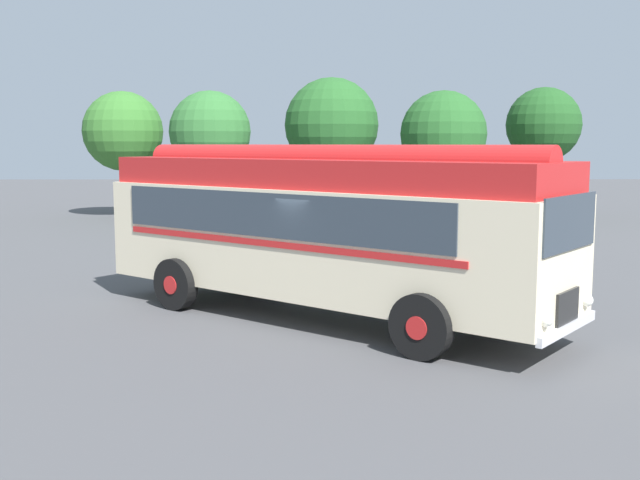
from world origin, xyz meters
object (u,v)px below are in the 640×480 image
at_px(car_mid_left, 410,214).
at_px(box_van, 489,200).
at_px(car_near_left, 345,215).
at_px(vintage_bus, 321,225).

relative_size(car_mid_left, box_van, 0.74).
xyz_separation_m(car_mid_left, box_van, (3.07, 0.12, 0.52)).
distance_m(car_near_left, box_van, 5.61).
height_order(car_near_left, car_mid_left, same).
xyz_separation_m(car_near_left, box_van, (5.56, 0.54, 0.52)).
distance_m(vintage_bus, car_mid_left, 14.19).
bearing_deg(car_near_left, box_van, 5.53).
relative_size(vintage_bus, car_mid_left, 2.18).
xyz_separation_m(vintage_bus, box_van, (6.62, 13.82, -0.53)).
distance_m(vintage_bus, box_van, 15.33).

